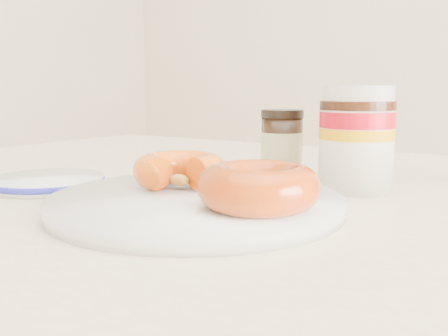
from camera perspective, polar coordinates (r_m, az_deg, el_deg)
The scene contains 7 objects.
dining_table at distance 0.61m, azimuth 7.93°, elevation -10.45°, with size 1.40×0.90×0.75m.
plate at distance 0.50m, azimuth -3.22°, elevation -3.86°, with size 0.29×0.29×0.01m.
donut_bitten at distance 0.54m, azimuth -5.06°, elevation -0.22°, with size 0.10×0.10×0.03m, color #E75A0D.
donut_whole at distance 0.44m, azimuth 3.98°, elevation -2.11°, with size 0.11×0.11×0.04m, color #A4370A.
nutella_jar at distance 0.60m, azimuth 14.90°, elevation 3.72°, with size 0.09×0.09×0.12m.
dark_jar at distance 0.67m, azimuth 6.61°, elevation 2.67°, with size 0.06×0.06×0.09m.
blue_rim_saucer at distance 0.64m, azimuth -19.47°, elevation -1.46°, with size 0.14×0.14×0.01m.
Camera 1 is at (0.25, -0.42, 0.87)m, focal length 40.00 mm.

